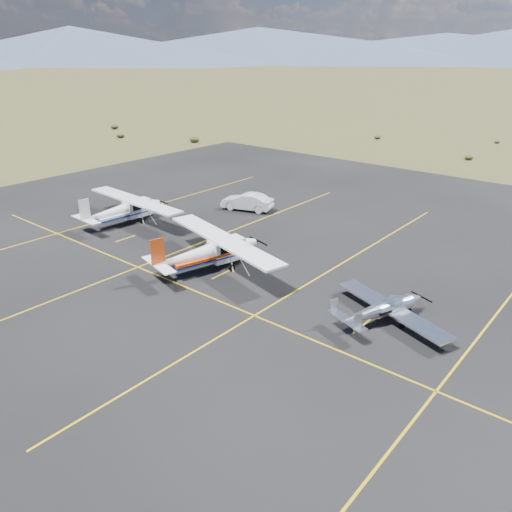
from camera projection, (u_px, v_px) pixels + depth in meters
ground at (336, 290)px, 32.64m from camera, size 1600.00×1600.00×0.00m
apron at (255, 263)px, 36.77m from camera, size 72.00×72.00×0.02m
aircraft_low_wing at (384, 309)px, 28.59m from camera, size 6.07×8.17×1.80m
aircraft_cessna at (209, 251)px, 35.18m from camera, size 8.26×12.57×3.19m
aircraft_plain at (124, 209)px, 44.44m from camera, size 7.23×12.06×3.05m
sedan at (247, 202)px, 48.37m from camera, size 3.26×5.30×1.65m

